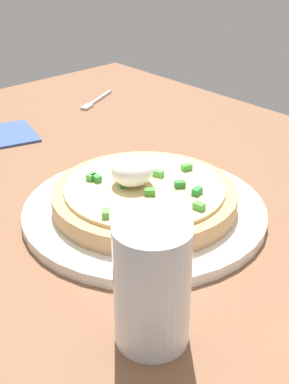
{
  "coord_description": "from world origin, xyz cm",
  "views": [
    {
      "loc": [
        45.0,
        -45.36,
        37.47
      ],
      "look_at": [
        2.56,
        -6.91,
        6.43
      ],
      "focal_mm": 50.17,
      "sensor_mm": 36.0,
      "label": 1
    }
  ],
  "objects_px": {
    "pizza": "(144,195)",
    "fork": "(95,102)",
    "cup_near": "(152,291)",
    "plate": "(144,211)",
    "napkin": "(3,135)"
  },
  "relations": [
    {
      "from": "plate",
      "to": "pizza",
      "type": "bearing_deg",
      "value": -145.85
    },
    {
      "from": "pizza",
      "to": "cup_near",
      "type": "distance_m",
      "value": 0.21
    },
    {
      "from": "plate",
      "to": "napkin",
      "type": "distance_m",
      "value": 0.35
    },
    {
      "from": "plate",
      "to": "cup_near",
      "type": "distance_m",
      "value": 0.22
    },
    {
      "from": "pizza",
      "to": "cup_near",
      "type": "height_order",
      "value": "cup_near"
    },
    {
      "from": "cup_near",
      "to": "fork",
      "type": "xyz_separation_m",
      "value": [
        -0.54,
        0.35,
        -0.05
      ]
    },
    {
      "from": "plate",
      "to": "napkin",
      "type": "bearing_deg",
      "value": -179.56
    },
    {
      "from": "pizza",
      "to": "fork",
      "type": "relative_size",
      "value": 2.08
    },
    {
      "from": "pizza",
      "to": "napkin",
      "type": "bearing_deg",
      "value": -179.65
    },
    {
      "from": "napkin",
      "to": "fork",
      "type": "bearing_deg",
      "value": 98.38
    },
    {
      "from": "fork",
      "to": "napkin",
      "type": "relative_size",
      "value": 1.06
    },
    {
      "from": "plate",
      "to": "napkin",
      "type": "relative_size",
      "value": 2.92
    },
    {
      "from": "cup_near",
      "to": "fork",
      "type": "bearing_deg",
      "value": 146.98
    },
    {
      "from": "cup_near",
      "to": "pizza",
      "type": "bearing_deg",
      "value": 139.82
    },
    {
      "from": "cup_near",
      "to": "fork",
      "type": "height_order",
      "value": "cup_near"
    }
  ]
}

